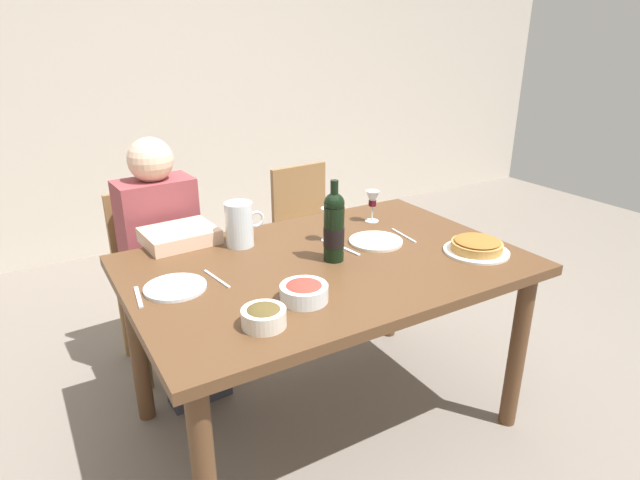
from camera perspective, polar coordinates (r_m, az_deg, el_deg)
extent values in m
plane|color=slate|center=(2.46, 0.61, -18.61)|extent=(8.00, 8.00, 0.00)
cube|color=beige|center=(4.22, -18.16, 17.99)|extent=(8.00, 0.10, 2.80)
cube|color=brown|center=(2.07, 0.69, -2.73)|extent=(1.50, 1.00, 0.04)
cylinder|color=brown|center=(2.38, 20.45, -11.11)|extent=(0.07, 0.07, 0.72)
cylinder|color=brown|center=(2.39, -19.02, -10.73)|extent=(0.07, 0.07, 0.72)
cylinder|color=brown|center=(2.89, 7.69, -3.83)|extent=(0.07, 0.07, 0.72)
cylinder|color=black|center=(2.02, 1.50, 0.67)|extent=(0.08, 0.08, 0.22)
sphere|color=black|center=(1.98, 1.54, 3.97)|extent=(0.08, 0.08, 0.08)
cylinder|color=black|center=(1.97, 1.55, 5.33)|extent=(0.03, 0.03, 0.08)
cylinder|color=black|center=(2.03, 1.50, 0.39)|extent=(0.08, 0.08, 0.08)
cylinder|color=silver|center=(2.20, -8.67, 1.68)|extent=(0.11, 0.11, 0.18)
cylinder|color=silver|center=(2.21, -8.62, 0.86)|extent=(0.11, 0.11, 0.11)
torus|color=silver|center=(2.22, -6.89, 2.25)|extent=(0.07, 0.01, 0.07)
cylinder|color=white|center=(2.22, 16.43, -1.18)|extent=(0.26, 0.26, 0.01)
cylinder|color=#C18E47|center=(2.21, 16.50, -0.64)|extent=(0.20, 0.20, 0.03)
ellipsoid|color=#9E6028|center=(2.20, 16.56, -0.08)|extent=(0.18, 0.18, 0.02)
cylinder|color=silver|center=(1.75, -1.73, -5.71)|extent=(0.16, 0.16, 0.06)
ellipsoid|color=#B2382D|center=(1.74, -1.73, -5.14)|extent=(0.13, 0.13, 0.04)
cylinder|color=silver|center=(1.62, -6.06, -8.29)|extent=(0.14, 0.14, 0.06)
ellipsoid|color=brown|center=(1.61, -6.08, -7.69)|extent=(0.11, 0.11, 0.04)
cylinder|color=silver|center=(2.25, 0.93, -0.01)|extent=(0.06, 0.06, 0.00)
cylinder|color=silver|center=(2.24, 0.94, 0.92)|extent=(0.01, 0.01, 0.07)
cone|color=silver|center=(2.21, 0.95, 2.63)|extent=(0.07, 0.07, 0.07)
cylinder|color=#470A14|center=(2.22, 0.94, 2.17)|extent=(0.04, 0.04, 0.02)
cylinder|color=silver|center=(2.49, 5.58, 2.06)|extent=(0.06, 0.06, 0.00)
cylinder|color=silver|center=(2.48, 5.61, 2.85)|extent=(0.01, 0.01, 0.07)
cone|color=silver|center=(2.46, 5.67, 4.43)|extent=(0.07, 0.07, 0.07)
cylinder|color=#470A14|center=(2.46, 5.65, 3.97)|extent=(0.04, 0.04, 0.03)
cylinder|color=silver|center=(1.90, -15.29, -4.94)|extent=(0.21, 0.21, 0.01)
cylinder|color=silver|center=(2.24, 6.01, -0.14)|extent=(0.23, 0.23, 0.01)
cube|color=silver|center=(1.88, -18.92, -5.81)|extent=(0.03, 0.16, 0.00)
cube|color=silver|center=(1.94, -11.04, -4.10)|extent=(0.04, 0.18, 0.00)
cube|color=silver|center=(2.33, 8.98, 0.48)|extent=(0.03, 0.18, 0.00)
cube|color=silver|center=(2.16, 2.81, -0.98)|extent=(0.04, 0.16, 0.00)
cube|color=olive|center=(2.71, -16.55, -4.06)|extent=(0.43, 0.43, 0.02)
cube|color=olive|center=(2.79, -18.25, 1.22)|extent=(0.36, 0.05, 0.40)
cylinder|color=olive|center=(2.63, -18.30, -10.88)|extent=(0.04, 0.04, 0.45)
cylinder|color=olive|center=(2.72, -11.43, -9.00)|extent=(0.04, 0.04, 0.45)
cylinder|color=olive|center=(2.92, -20.33, -7.76)|extent=(0.04, 0.04, 0.45)
cylinder|color=olive|center=(3.00, -14.09, -6.18)|extent=(0.04, 0.04, 0.45)
cube|color=#8E3D42|center=(2.57, -16.92, 0.84)|extent=(0.35, 0.22, 0.50)
sphere|color=beige|center=(2.48, -17.77, 8.20)|extent=(0.20, 0.20, 0.20)
cube|color=#33333D|center=(2.51, -14.90, -5.78)|extent=(0.33, 0.40, 0.14)
cube|color=#33333D|center=(2.52, -13.06, -12.59)|extent=(0.28, 0.14, 0.40)
cube|color=beige|center=(2.30, -14.86, 0.45)|extent=(0.30, 0.26, 0.06)
cube|color=olive|center=(3.05, -0.29, -0.20)|extent=(0.43, 0.43, 0.02)
cube|color=olive|center=(3.12, -2.27, 4.41)|extent=(0.36, 0.06, 0.40)
cylinder|color=olive|center=(2.93, -1.08, -6.19)|extent=(0.04, 0.04, 0.45)
cylinder|color=olive|center=(3.11, 4.10, -4.48)|extent=(0.04, 0.04, 0.45)
cylinder|color=olive|center=(3.19, -4.55, -3.86)|extent=(0.04, 0.04, 0.45)
cylinder|color=olive|center=(3.36, 0.41, -2.42)|extent=(0.04, 0.04, 0.45)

